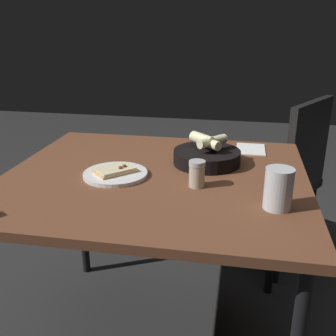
{
  "coord_description": "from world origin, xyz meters",
  "views": [
    {
      "loc": [
        -1.31,
        -0.29,
        1.28
      ],
      "look_at": [
        0.02,
        -0.04,
        0.78
      ],
      "focal_mm": 42.94,
      "sensor_mm": 36.0,
      "label": 1
    }
  ],
  "objects_px": {
    "bread_basket": "(207,155)",
    "beer_glass": "(278,191)",
    "pepper_shaker": "(197,175)",
    "dining_table": "(155,191)",
    "chair_far": "(283,173)",
    "pizza_plate": "(116,173)"
  },
  "relations": [
    {
      "from": "pepper_shaker",
      "to": "bread_basket",
      "type": "bearing_deg",
      "value": -2.91
    },
    {
      "from": "bread_basket",
      "to": "beer_glass",
      "type": "height_order",
      "value": "beer_glass"
    },
    {
      "from": "beer_glass",
      "to": "chair_far",
      "type": "height_order",
      "value": "chair_far"
    },
    {
      "from": "pizza_plate",
      "to": "bread_basket",
      "type": "bearing_deg",
      "value": -58.28
    },
    {
      "from": "pizza_plate",
      "to": "bread_basket",
      "type": "height_order",
      "value": "bread_basket"
    },
    {
      "from": "beer_glass",
      "to": "pepper_shaker",
      "type": "relative_size",
      "value": 1.39
    },
    {
      "from": "beer_glass",
      "to": "pepper_shaker",
      "type": "xyz_separation_m",
      "value": [
        0.12,
        0.25,
        -0.02
      ]
    },
    {
      "from": "pizza_plate",
      "to": "pepper_shaker",
      "type": "relative_size",
      "value": 2.55
    },
    {
      "from": "pizza_plate",
      "to": "chair_far",
      "type": "distance_m",
      "value": 1.04
    },
    {
      "from": "dining_table",
      "to": "pizza_plate",
      "type": "height_order",
      "value": "pizza_plate"
    },
    {
      "from": "pizza_plate",
      "to": "chair_far",
      "type": "height_order",
      "value": "chair_far"
    },
    {
      "from": "dining_table",
      "to": "pepper_shaker",
      "type": "height_order",
      "value": "pepper_shaker"
    },
    {
      "from": "beer_glass",
      "to": "dining_table",
      "type": "bearing_deg",
      "value": 64.07
    },
    {
      "from": "beer_glass",
      "to": "pepper_shaker",
      "type": "distance_m",
      "value": 0.28
    },
    {
      "from": "beer_glass",
      "to": "pizza_plate",
      "type": "bearing_deg",
      "value": 73.63
    },
    {
      "from": "bread_basket",
      "to": "pepper_shaker",
      "type": "relative_size",
      "value": 2.86
    },
    {
      "from": "beer_glass",
      "to": "chair_far",
      "type": "xyz_separation_m",
      "value": [
        0.92,
        -0.11,
        -0.29
      ]
    },
    {
      "from": "bread_basket",
      "to": "pepper_shaker",
      "type": "distance_m",
      "value": 0.23
    },
    {
      "from": "chair_far",
      "to": "dining_table",
      "type": "bearing_deg",
      "value": 143.97
    },
    {
      "from": "pepper_shaker",
      "to": "dining_table",
      "type": "bearing_deg",
      "value": 63.18
    },
    {
      "from": "dining_table",
      "to": "bread_basket",
      "type": "relative_size",
      "value": 4.21
    },
    {
      "from": "pizza_plate",
      "to": "bread_basket",
      "type": "relative_size",
      "value": 0.89
    }
  ]
}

